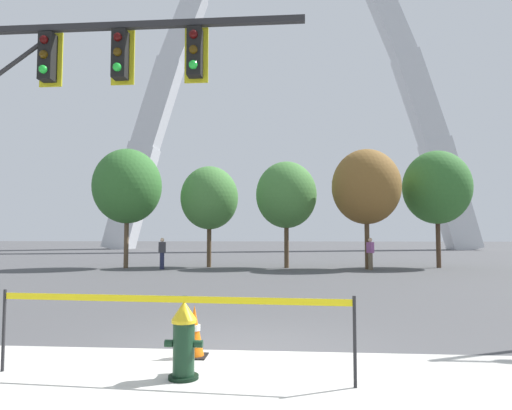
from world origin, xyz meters
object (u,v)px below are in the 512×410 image
object	(u,v)px
traffic_cone_by_hydrant	(194,332)
monument_arch	(286,88)
traffic_signal_gantry	(25,92)
fire_hydrant	(184,340)
pedestrian_standing_center	(370,253)
pedestrian_walking_left	(162,253)

from	to	relation	value
traffic_cone_by_hydrant	monument_arch	bearing A→B (deg)	89.28
traffic_signal_gantry	monument_arch	xyz separation A→B (m)	(4.20, 47.95, 15.71)
fire_hydrant	traffic_cone_by_hydrant	size ratio (longest dim) A/B	1.36
traffic_signal_gantry	pedestrian_standing_center	world-z (taller)	traffic_signal_gantry
traffic_signal_gantry	pedestrian_standing_center	xyz separation A→B (m)	(8.84, 15.22, -3.59)
traffic_cone_by_hydrant	pedestrian_standing_center	xyz separation A→B (m)	(5.26, 16.73, 0.46)
fire_hydrant	traffic_cone_by_hydrant	world-z (taller)	fire_hydrant
fire_hydrant	monument_arch	bearing A→B (deg)	89.39
traffic_signal_gantry	pedestrian_standing_center	distance (m)	17.96
monument_arch	pedestrian_walking_left	bearing A→B (deg)	-99.98
traffic_cone_by_hydrant	pedestrian_walking_left	size ratio (longest dim) A/B	0.46
fire_hydrant	monument_arch	distance (m)	54.13
monument_arch	traffic_cone_by_hydrant	bearing A→B (deg)	-90.72
pedestrian_standing_center	monument_arch	bearing A→B (deg)	98.06
traffic_signal_gantry	monument_arch	world-z (taller)	monument_arch
traffic_cone_by_hydrant	monument_arch	size ratio (longest dim) A/B	0.02
fire_hydrant	pedestrian_standing_center	xyz separation A→B (m)	(5.18, 17.70, 0.35)
monument_arch	traffic_signal_gantry	bearing A→B (deg)	-95.01
pedestrian_walking_left	traffic_cone_by_hydrant	bearing A→B (deg)	-72.26
fire_hydrant	traffic_cone_by_hydrant	bearing A→B (deg)	95.02
pedestrian_standing_center	traffic_signal_gantry	bearing A→B (deg)	-120.16
monument_arch	pedestrian_walking_left	size ratio (longest dim) A/B	29.32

